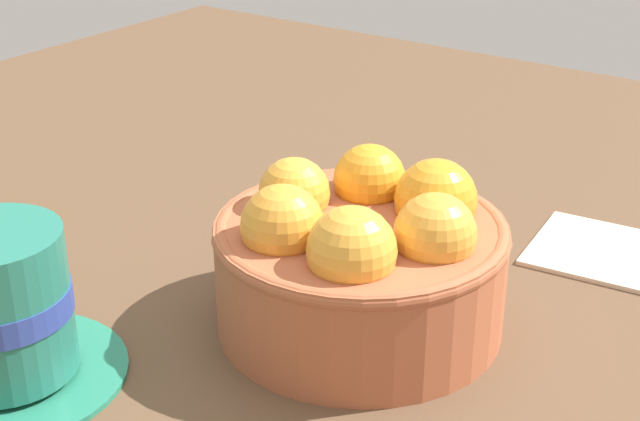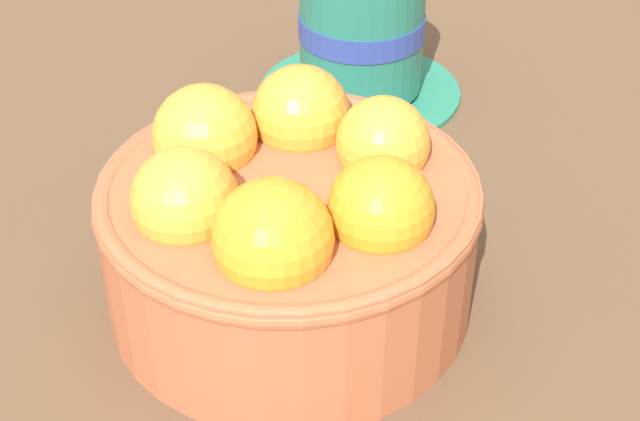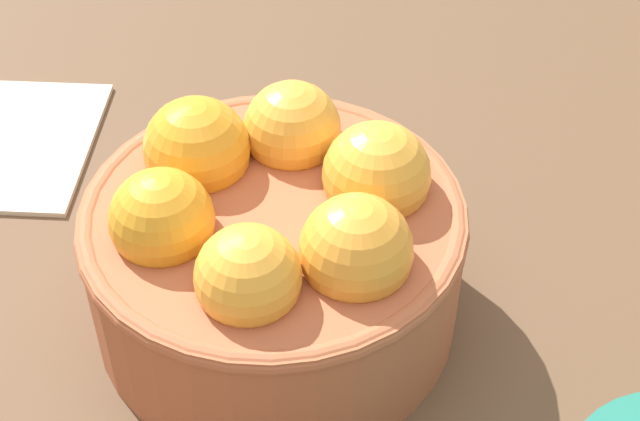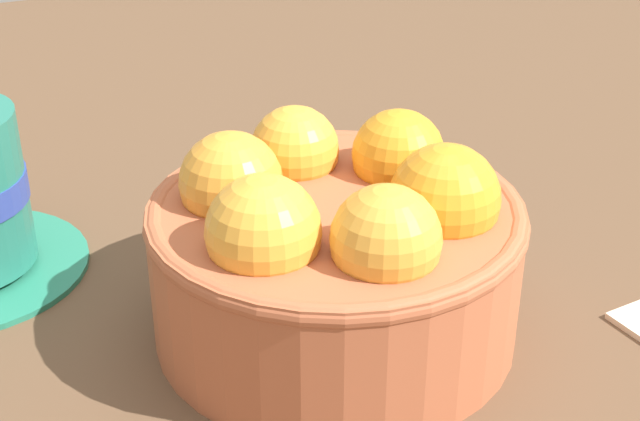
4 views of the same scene
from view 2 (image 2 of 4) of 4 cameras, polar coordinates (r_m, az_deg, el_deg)
name	(u,v)px [view 2 (image 2 of 4)]	position (r cm, az deg, el deg)	size (l,w,h in cm)	color
ground_plane	(292,333)	(45.47, -1.68, -7.34)	(124.00, 112.27, 4.46)	brown
terracotta_bowl	(288,223)	(41.20, -1.92, -0.78)	(16.40, 16.40, 9.42)	#AD5938
coffee_cup	(361,36)	(57.59, 2.48, 10.35)	(12.31, 12.31, 8.41)	#257A5E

